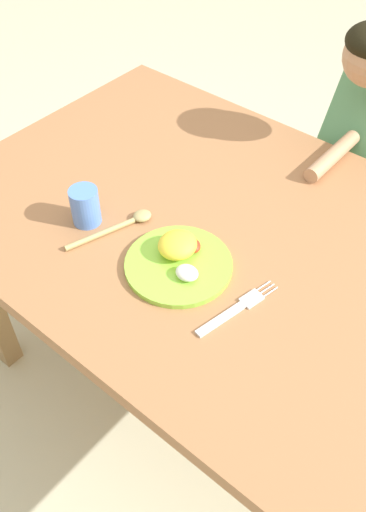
% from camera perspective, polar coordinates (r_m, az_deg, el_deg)
% --- Properties ---
extents(ground_plane, '(8.00, 8.00, 0.00)m').
position_cam_1_polar(ground_plane, '(1.81, 3.00, -13.09)').
color(ground_plane, beige).
extents(dining_table, '(1.37, 0.93, 0.69)m').
position_cam_1_polar(dining_table, '(1.32, 4.00, 0.55)').
color(dining_table, '#A16B43').
rests_on(dining_table, ground_plane).
extents(plate, '(0.24, 0.24, 0.06)m').
position_cam_1_polar(plate, '(1.17, -0.46, -0.28)').
color(plate, '#8CCF3C').
rests_on(plate, dining_table).
extents(fork, '(0.06, 0.21, 0.01)m').
position_cam_1_polar(fork, '(1.10, 5.53, -5.64)').
color(fork, silver).
rests_on(fork, dining_table).
extents(spoon, '(0.09, 0.22, 0.02)m').
position_cam_1_polar(spoon, '(1.27, -6.32, 3.35)').
color(spoon, tan).
rests_on(spoon, dining_table).
extents(drinking_cup, '(0.07, 0.07, 0.09)m').
position_cam_1_polar(drinking_cup, '(1.27, -10.24, 5.18)').
color(drinking_cup, '#5585E0').
rests_on(drinking_cup, dining_table).
extents(person, '(0.20, 0.43, 1.02)m').
position_cam_1_polar(person, '(1.75, 17.66, 8.77)').
color(person, '#3B3C64').
rests_on(person, ground_plane).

